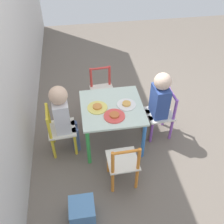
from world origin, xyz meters
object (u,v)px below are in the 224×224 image
plate_left (114,116)px  plate_back (97,107)px  chair_orange (123,164)px  storage_bin (82,211)px  child_back (63,114)px  plate_front (126,104)px  chair_purple (161,115)px  chair_red (102,91)px  chair_yellow (60,130)px  kids_table (112,112)px  child_front (158,100)px

plate_left → plate_back: bearing=45.0°
chair_orange → storage_bin: chair_orange is taller
child_back → plate_left: bearing=-107.2°
plate_front → storage_bin: (-0.81, 0.50, -0.38)m
chair_purple → chair_red: (0.49, 0.55, 0.00)m
chair_orange → chair_red: size_ratio=1.00×
child_back → storage_bin: size_ratio=3.76×
plate_left → storage_bin: bearing=151.4°
child_back → plate_left: child_back is taller
chair_yellow → plate_back: chair_yellow is taller
chair_orange → child_back: child_back is taller
chair_yellow → storage_bin: (-0.77, -0.15, -0.17)m
kids_table → storage_bin: 0.93m
chair_orange → plate_back: chair_orange is taller
chair_yellow → plate_back: bearing=-88.5°
chair_purple → child_back: bearing=-89.5°
plate_front → storage_bin: plate_front is taller
child_front → plate_back: 0.60m
plate_left → child_front: bearing=-70.4°
kids_table → child_back: child_back is taller
chair_red → plate_front: (-0.52, -0.17, 0.21)m
chair_yellow → child_back: (0.00, -0.06, 0.20)m
child_back → plate_left: size_ratio=3.94×
plate_left → kids_table: bearing=-0.0°
kids_table → storage_bin: bearing=155.7°
kids_table → chair_orange: chair_orange is taller
kids_table → chair_red: chair_red is taller
chair_yellow → plate_front: size_ratio=2.92×
plate_back → kids_table: bearing=-90.0°
chair_red → chair_yellow: bearing=-134.8°
chair_orange → chair_red: bearing=-88.9°
chair_purple → plate_left: chair_purple is taller
chair_red → child_back: bearing=-131.3°
child_front → chair_orange: bearing=-42.2°
chair_yellow → child_front: bearing=-90.5°
chair_yellow → chair_red: same height
chair_red → plate_left: chair_red is taller
plate_left → chair_purple: bearing=-72.2°
child_back → plate_left: 0.47m
plate_back → storage_bin: bearing=164.4°
plate_front → plate_back: bearing=90.0°
kids_table → chair_purple: (0.03, -0.52, -0.14)m
chair_yellow → plate_left: chair_yellow is taller
kids_table → child_back: 0.46m
chair_red → plate_back: chair_red is taller
chair_orange → plate_left: (0.38, 0.02, 0.21)m
chair_purple → chair_red: bearing=-134.6°
chair_purple → chair_orange: (-0.55, 0.50, 0.00)m
kids_table → storage_bin: (-0.81, 0.36, -0.30)m
chair_yellow → plate_front: 0.69m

